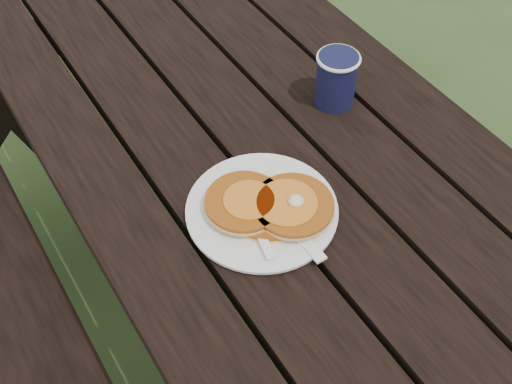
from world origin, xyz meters
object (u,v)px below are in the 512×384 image
plate (262,211)px  coffee_cup (336,77)px  picnic_table (262,255)px  pancake_stack (270,205)px

plate → coffee_cup: size_ratio=2.27×
picnic_table → pancake_stack: bearing=-119.2°
picnic_table → pancake_stack: (-0.09, -0.16, 0.41)m
picnic_table → pancake_stack: 0.45m
plate → pancake_stack: size_ratio=1.26×
plate → coffee_cup: (0.28, 0.16, 0.06)m
picnic_table → plate: bearing=-123.6°
plate → coffee_cup: coffee_cup is taller
plate → pancake_stack: (0.01, -0.01, 0.02)m
plate → coffee_cup: 0.33m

